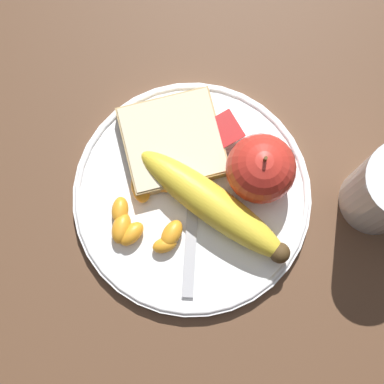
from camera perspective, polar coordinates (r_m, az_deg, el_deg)
name	(u,v)px	position (r m, az deg, el deg)	size (l,w,h in m)	color
ground_plane	(192,198)	(0.70, 0.00, -0.51)	(3.00, 3.00, 0.00)	brown
plate	(192,196)	(0.69, 0.00, -0.39)	(0.26, 0.26, 0.01)	white
apple	(261,169)	(0.66, 6.15, 2.07)	(0.07, 0.07, 0.08)	red
banana	(214,206)	(0.67, 2.00, -1.22)	(0.11, 0.18, 0.04)	yellow
bread_slice	(173,142)	(0.69, -1.72, 4.47)	(0.13, 0.12, 0.02)	tan
fork	(193,203)	(0.69, 0.09, -1.01)	(0.11, 0.15, 0.00)	#B2B2B7
jam_packet	(220,134)	(0.69, 2.49, 5.14)	(0.04, 0.03, 0.02)	white
orange_segment_0	(172,234)	(0.67, -1.82, -3.74)	(0.04, 0.03, 0.02)	orange
orange_segment_1	(120,210)	(0.68, -6.41, -1.64)	(0.03, 0.03, 0.02)	orange
orange_segment_2	(131,234)	(0.68, -5.40, -3.73)	(0.03, 0.03, 0.02)	orange
orange_segment_3	(165,245)	(0.67, -2.43, -4.72)	(0.03, 0.02, 0.01)	orange
orange_segment_4	(141,187)	(0.68, -4.58, 0.40)	(0.03, 0.04, 0.02)	orange
orange_segment_5	(160,182)	(0.68, -2.83, 0.88)	(0.03, 0.04, 0.02)	orange
orange_segment_6	(121,228)	(0.68, -6.29, -3.22)	(0.04, 0.04, 0.02)	orange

